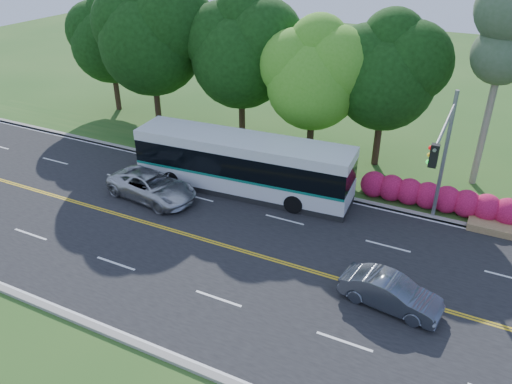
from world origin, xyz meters
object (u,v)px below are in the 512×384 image
at_px(transit_bus, 242,165).
at_px(suv, 152,186).
at_px(traffic_signal, 443,150).
at_px(sedan, 391,293).

relative_size(transit_bus, suv, 2.37).
bearing_deg(traffic_signal, transit_bus, 179.92).
distance_m(transit_bus, sedan, 11.83).
distance_m(sedan, suv, 14.57).
bearing_deg(suv, sedan, -94.98).
relative_size(sedan, suv, 0.77).
bearing_deg(suv, transit_bus, -46.45).
distance_m(traffic_signal, suv, 15.51).
xyz_separation_m(traffic_signal, transit_bus, (-10.51, 0.01, -3.01)).
bearing_deg(suv, traffic_signal, -70.97).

